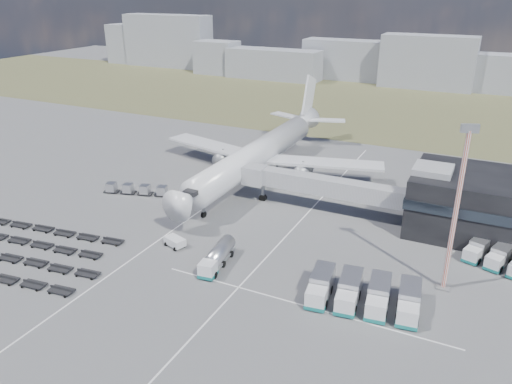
% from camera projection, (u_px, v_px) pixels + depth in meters
% --- Properties ---
extents(ground, '(420.00, 420.00, 0.00)m').
position_uv_depth(ground, '(175.00, 238.00, 81.16)').
color(ground, '#565659').
rests_on(ground, ground).
extents(grass_strip, '(420.00, 90.00, 0.01)m').
position_uv_depth(grass_strip, '(357.00, 104.00, 172.42)').
color(grass_strip, brown).
rests_on(grass_strip, ground).
extents(lane_markings, '(47.12, 110.00, 0.01)m').
position_uv_depth(lane_markings, '(236.00, 243.00, 79.69)').
color(lane_markings, silver).
rests_on(lane_markings, ground).
extents(terminal, '(30.40, 16.40, 11.00)m').
position_uv_depth(terminal, '(507.00, 208.00, 79.67)').
color(terminal, black).
rests_on(terminal, ground).
extents(jet_bridge, '(30.30, 3.80, 7.05)m').
position_uv_depth(jet_bridge, '(311.00, 184.00, 89.72)').
color(jet_bridge, '#939399').
rests_on(jet_bridge, ground).
extents(airliner, '(51.59, 64.53, 17.62)m').
position_uv_depth(airliner, '(261.00, 152.00, 105.99)').
color(airliner, silver).
rests_on(airliner, ground).
extents(skyline, '(281.50, 26.46, 24.85)m').
position_uv_depth(skyline, '(333.00, 58.00, 214.00)').
color(skyline, gray).
rests_on(skyline, ground).
extents(fuel_tanker, '(3.42, 9.34, 2.95)m').
position_uv_depth(fuel_tanker, '(217.00, 257.00, 72.80)').
color(fuel_tanker, silver).
rests_on(fuel_tanker, ground).
extents(pushback_tug, '(3.81, 2.87, 1.51)m').
position_uv_depth(pushback_tug, '(175.00, 242.00, 78.40)').
color(pushback_tug, silver).
rests_on(pushback_tug, ground).
extents(catering_truck, '(2.86, 5.62, 2.48)m').
position_uv_depth(catering_truck, '(287.00, 177.00, 103.67)').
color(catering_truck, silver).
rests_on(catering_truck, ground).
extents(service_trucks_near, '(14.67, 9.30, 3.07)m').
position_uv_depth(service_trucks_near, '(364.00, 293.00, 63.78)').
color(service_trucks_near, silver).
rests_on(service_trucks_near, ground).
extents(service_trucks_far, '(13.24, 9.90, 2.62)m').
position_uv_depth(service_trucks_far, '(511.00, 260.00, 72.04)').
color(service_trucks_far, silver).
rests_on(service_trucks_far, ground).
extents(uld_row, '(13.32, 5.42, 1.85)m').
position_uv_depth(uld_row, '(137.00, 189.00, 97.84)').
color(uld_row, black).
rests_on(uld_row, ground).
extents(baggage_dollies, '(32.29, 19.36, 0.82)m').
position_uv_depth(baggage_dollies, '(17.00, 250.00, 76.72)').
color(baggage_dollies, black).
rests_on(baggage_dollies, ground).
extents(floodlight_mast, '(2.18, 1.77, 22.92)m').
position_uv_depth(floodlight_mast, '(456.00, 211.00, 63.52)').
color(floodlight_mast, '#B4331C').
rests_on(floodlight_mast, ground).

